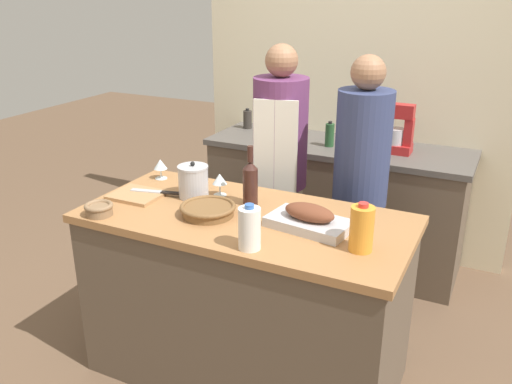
{
  "coord_description": "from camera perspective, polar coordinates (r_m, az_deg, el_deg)",
  "views": [
    {
      "loc": [
        1.09,
        -2.11,
        1.95
      ],
      "look_at": [
        0.0,
        0.11,
        0.99
      ],
      "focal_mm": 38.0,
      "sensor_mm": 36.0,
      "label": 1
    }
  ],
  "objects": [
    {
      "name": "stand_mixer",
      "position": [
        3.7,
        14.84,
        6.04
      ],
      "size": [
        0.18,
        0.14,
        0.33
      ],
      "color": "#B22323",
      "rests_on": "back_counter"
    },
    {
      "name": "ground_plane",
      "position": [
        3.07,
        -0.99,
        -18.2
      ],
      "size": [
        12.0,
        12.0,
        0.0
      ],
      "primitive_type": "plane",
      "color": "brown"
    },
    {
      "name": "wine_glass_right",
      "position": [
        2.81,
        -3.85,
        1.29
      ],
      "size": [
        0.08,
        0.08,
        0.12
      ],
      "color": "silver",
      "rests_on": "kitchen_island"
    },
    {
      "name": "person_cook_guest",
      "position": [
        3.11,
        10.91,
        0.96
      ],
      "size": [
        0.31,
        0.31,
        1.6
      ],
      "rotation": [
        0.0,
        0.0,
        -0.1
      ],
      "color": "beige",
      "rests_on": "ground_plane"
    },
    {
      "name": "cutting_board",
      "position": [
        2.88,
        -12.41,
        -0.31
      ],
      "size": [
        0.26,
        0.22,
        0.02
      ],
      "color": "#AD7F51",
      "rests_on": "kitchen_island"
    },
    {
      "name": "knife_chef",
      "position": [
        2.87,
        -10.34,
        0.03
      ],
      "size": [
        0.27,
        0.09,
        0.01
      ],
      "color": "#B7B7BC",
      "rests_on": "cutting_board"
    },
    {
      "name": "mixing_bowl",
      "position": [
        2.69,
        -16.2,
        -1.71
      ],
      "size": [
        0.14,
        0.14,
        0.06
      ],
      "color": "#846647",
      "rests_on": "kitchen_island"
    },
    {
      "name": "wine_glass_left",
      "position": [
        3.1,
        -10.03,
        2.82
      ],
      "size": [
        0.08,
        0.08,
        0.11
      ],
      "color": "silver",
      "rests_on": "kitchen_island"
    },
    {
      "name": "condiment_bottle_tall",
      "position": [
        4.22,
        -0.9,
        7.66
      ],
      "size": [
        0.07,
        0.07,
        0.16
      ],
      "color": "#332D28",
      "rests_on": "back_counter"
    },
    {
      "name": "back_wall",
      "position": [
        4.08,
        10.45,
        11.31
      ],
      "size": [
        2.34,
        0.1,
        2.55
      ],
      "color": "beige",
      "rests_on": "ground_plane"
    },
    {
      "name": "condiment_bottle_short",
      "position": [
        3.77,
        7.76,
        5.98
      ],
      "size": [
        0.06,
        0.06,
        0.18
      ],
      "color": "#234C28",
      "rests_on": "back_counter"
    },
    {
      "name": "roasting_pan",
      "position": [
        2.46,
        5.62,
        -2.85
      ],
      "size": [
        0.4,
        0.26,
        0.11
      ],
      "color": "#BCBCC1",
      "rests_on": "kitchen_island"
    },
    {
      "name": "milk_jug",
      "position": [
        2.24,
        -0.69,
        -3.83
      ],
      "size": [
        0.09,
        0.09,
        0.2
      ],
      "color": "white",
      "rests_on": "kitchen_island"
    },
    {
      "name": "person_cook_aproned",
      "position": [
        3.3,
        2.52,
        2.71
      ],
      "size": [
        0.33,
        0.35,
        1.63
      ],
      "rotation": [
        0.0,
        0.0,
        0.23
      ],
      "color": "beige",
      "rests_on": "ground_plane"
    },
    {
      "name": "kitchen_island",
      "position": [
        2.8,
        -1.05,
        -10.98
      ],
      "size": [
        1.59,
        0.76,
        0.91
      ],
      "color": "brown",
      "rests_on": "ground_plane"
    },
    {
      "name": "stock_pot",
      "position": [
        2.8,
        -6.61,
        1.11
      ],
      "size": [
        0.16,
        0.16,
        0.19
      ],
      "color": "#B7B7BC",
      "rests_on": "kitchen_island"
    },
    {
      "name": "wine_bottle_green",
      "position": [
        2.67,
        -0.6,
        1.06
      ],
      "size": [
        0.07,
        0.07,
        0.31
      ],
      "color": "#381E19",
      "rests_on": "kitchen_island"
    },
    {
      "name": "juice_jug",
      "position": [
        2.26,
        11.06,
        -3.79
      ],
      "size": [
        0.1,
        0.1,
        0.21
      ],
      "color": "orange",
      "rests_on": "kitchen_island"
    },
    {
      "name": "back_counter",
      "position": [
        3.98,
        8.26,
        -1.21
      ],
      "size": [
        1.84,
        0.6,
        0.89
      ],
      "color": "brown",
      "rests_on": "ground_plane"
    },
    {
      "name": "wicker_basket",
      "position": [
        2.59,
        -5.08,
        -1.83
      ],
      "size": [
        0.27,
        0.27,
        0.05
      ],
      "color": "brown",
      "rests_on": "kitchen_island"
    }
  ]
}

